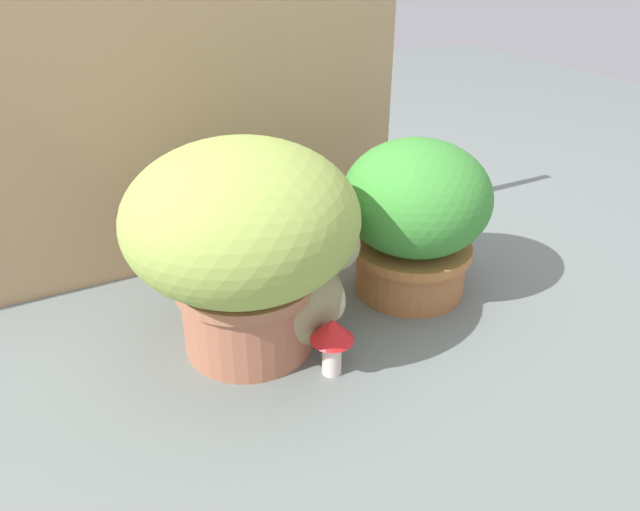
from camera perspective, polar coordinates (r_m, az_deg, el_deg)
ground_plane at (r=1.27m, az=-4.64°, el=-9.44°), size 6.00×6.00×0.00m
cardboard_backdrop at (r=1.50m, az=-13.15°, el=11.66°), size 1.19×0.03×0.71m
grass_planter at (r=1.16m, az=-7.60°, el=1.93°), size 0.47×0.47×0.46m
leafy_planter at (r=1.39m, az=9.34°, el=3.97°), size 0.35×0.35×0.39m
cat at (r=1.22m, az=-2.69°, el=-4.09°), size 0.38×0.18×0.32m
mushroom_ornament_red at (r=1.16m, az=1.20°, el=-8.00°), size 0.09×0.09×0.13m
mushroom_ornament_pink at (r=1.20m, az=-4.89°, el=-6.15°), size 0.08×0.08×0.14m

